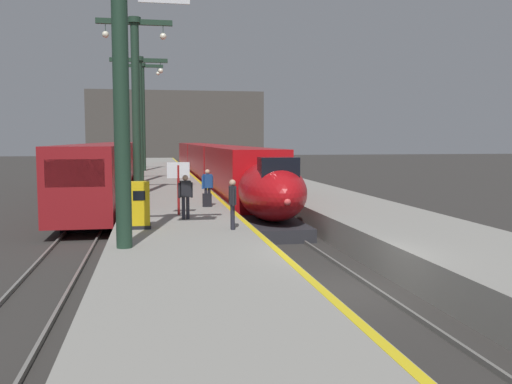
{
  "coord_description": "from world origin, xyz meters",
  "views": [
    {
      "loc": [
        -5.1,
        -14.08,
        4.07
      ],
      "look_at": [
        -0.68,
        9.63,
        1.8
      ],
      "focal_mm": 39.17,
      "sensor_mm": 36.0,
      "label": 1
    }
  ],
  "objects_px": {
    "highspeed_train_main": "(212,164)",
    "regional_train_adjacent": "(109,167)",
    "station_column_mid": "(136,90)",
    "station_column_far": "(140,107)",
    "passenger_mid_platform": "(185,193)",
    "station_column_near": "(122,52)",
    "passenger_near_edge": "(207,185)",
    "departure_info_board": "(178,177)",
    "rolling_suitcase": "(207,200)",
    "passenger_far_waiting": "(233,200)",
    "station_column_distant": "(143,107)",
    "ticket_machine_yellow": "(139,207)"
  },
  "relations": [
    {
      "from": "regional_train_adjacent",
      "to": "station_column_mid",
      "type": "relative_size",
      "value": 3.86
    },
    {
      "from": "station_column_mid",
      "to": "station_column_near",
      "type": "bearing_deg",
      "value": -89.78
    },
    {
      "from": "highspeed_train_main",
      "to": "passenger_mid_platform",
      "type": "relative_size",
      "value": 33.15
    },
    {
      "from": "station_column_mid",
      "to": "highspeed_train_main",
      "type": "bearing_deg",
      "value": 70.93
    },
    {
      "from": "station_column_far",
      "to": "passenger_near_edge",
      "type": "xyz_separation_m",
      "value": [
        3.24,
        -15.56,
        -4.33
      ]
    },
    {
      "from": "station_column_far",
      "to": "rolling_suitcase",
      "type": "height_order",
      "value": "station_column_far"
    },
    {
      "from": "passenger_near_edge",
      "to": "departure_info_board",
      "type": "distance_m",
      "value": 2.91
    },
    {
      "from": "station_column_far",
      "to": "rolling_suitcase",
      "type": "distance_m",
      "value": 16.7
    },
    {
      "from": "station_column_mid",
      "to": "station_column_far",
      "type": "distance_m",
      "value": 9.57
    },
    {
      "from": "highspeed_train_main",
      "to": "regional_train_adjacent",
      "type": "xyz_separation_m",
      "value": [
        -8.1,
        -7.07,
        0.17
      ]
    },
    {
      "from": "highspeed_train_main",
      "to": "station_column_far",
      "type": "distance_m",
      "value": 10.52
    },
    {
      "from": "station_column_far",
      "to": "passenger_near_edge",
      "type": "distance_m",
      "value": 16.47
    },
    {
      "from": "ticket_machine_yellow",
      "to": "station_column_distant",
      "type": "bearing_deg",
      "value": 90.56
    },
    {
      "from": "station_column_near",
      "to": "passenger_far_waiting",
      "type": "distance_m",
      "value": 6.14
    },
    {
      "from": "station_column_far",
      "to": "passenger_far_waiting",
      "type": "bearing_deg",
      "value": -81.16
    },
    {
      "from": "passenger_far_waiting",
      "to": "departure_info_board",
      "type": "distance_m",
      "value": 4.39
    },
    {
      "from": "regional_train_adjacent",
      "to": "ticket_machine_yellow",
      "type": "distance_m",
      "value": 21.88
    },
    {
      "from": "station_column_near",
      "to": "station_column_far",
      "type": "distance_m",
      "value": 24.71
    },
    {
      "from": "station_column_distant",
      "to": "passenger_mid_platform",
      "type": "relative_size",
      "value": 6.09
    },
    {
      "from": "highspeed_train_main",
      "to": "station_column_mid",
      "type": "height_order",
      "value": "station_column_mid"
    },
    {
      "from": "regional_train_adjacent",
      "to": "station_column_near",
      "type": "bearing_deg",
      "value": -84.87
    },
    {
      "from": "passenger_mid_platform",
      "to": "highspeed_train_main",
      "type": "bearing_deg",
      "value": 81.8
    },
    {
      "from": "highspeed_train_main",
      "to": "station_column_far",
      "type": "bearing_deg",
      "value": -128.17
    },
    {
      "from": "station_column_far",
      "to": "departure_info_board",
      "type": "height_order",
      "value": "station_column_far"
    },
    {
      "from": "passenger_mid_platform",
      "to": "departure_info_board",
      "type": "xyz_separation_m",
      "value": [
        -0.2,
        1.34,
        0.52
      ]
    },
    {
      "from": "station_column_near",
      "to": "station_column_far",
      "type": "bearing_deg",
      "value": 90.13
    },
    {
      "from": "passenger_far_waiting",
      "to": "rolling_suitcase",
      "type": "bearing_deg",
      "value": 92.03
    },
    {
      "from": "station_column_far",
      "to": "passenger_mid_platform",
      "type": "distance_m",
      "value": 19.98
    },
    {
      "from": "station_column_near",
      "to": "departure_info_board",
      "type": "xyz_separation_m",
      "value": [
        1.77,
        6.66,
        -3.9
      ]
    },
    {
      "from": "station_column_far",
      "to": "passenger_near_edge",
      "type": "height_order",
      "value": "station_column_far"
    },
    {
      "from": "station_column_far",
      "to": "ticket_machine_yellow",
      "type": "distance_m",
      "value": 21.79
    },
    {
      "from": "highspeed_train_main",
      "to": "station_column_mid",
      "type": "xyz_separation_m",
      "value": [
        -5.9,
        -17.07,
        4.77
      ]
    },
    {
      "from": "station_column_mid",
      "to": "rolling_suitcase",
      "type": "distance_m",
      "value": 8.7
    },
    {
      "from": "regional_train_adjacent",
      "to": "passenger_near_edge",
      "type": "height_order",
      "value": "regional_train_adjacent"
    },
    {
      "from": "station_column_far",
      "to": "station_column_distant",
      "type": "relative_size",
      "value": 0.85
    },
    {
      "from": "station_column_near",
      "to": "passenger_near_edge",
      "type": "bearing_deg",
      "value": 70.85
    },
    {
      "from": "station_column_mid",
      "to": "departure_info_board",
      "type": "distance_m",
      "value": 9.64
    },
    {
      "from": "station_column_mid",
      "to": "departure_info_board",
      "type": "height_order",
      "value": "station_column_mid"
    },
    {
      "from": "station_column_near",
      "to": "ticket_machine_yellow",
      "type": "xyz_separation_m",
      "value": [
        0.29,
        3.41,
        -4.66
      ]
    },
    {
      "from": "ticket_machine_yellow",
      "to": "station_column_far",
      "type": "bearing_deg",
      "value": 90.94
    },
    {
      "from": "passenger_near_edge",
      "to": "passenger_mid_platform",
      "type": "xyz_separation_m",
      "value": [
        -1.21,
        -3.84,
        0.0
      ]
    },
    {
      "from": "station_column_near",
      "to": "station_column_distant",
      "type": "bearing_deg",
      "value": 90.08
    },
    {
      "from": "station_column_far",
      "to": "passenger_mid_platform",
      "type": "height_order",
      "value": "station_column_far"
    },
    {
      "from": "station_column_distant",
      "to": "highspeed_train_main",
      "type": "bearing_deg",
      "value": -50.89
    },
    {
      "from": "rolling_suitcase",
      "to": "passenger_mid_platform",
      "type": "bearing_deg",
      "value": -107.31
    },
    {
      "from": "highspeed_train_main",
      "to": "rolling_suitcase",
      "type": "distance_m",
      "value": 23.27
    },
    {
      "from": "passenger_far_waiting",
      "to": "passenger_mid_platform",
      "type": "bearing_deg",
      "value": 117.53
    },
    {
      "from": "regional_train_adjacent",
      "to": "station_column_far",
      "type": "xyz_separation_m",
      "value": [
        2.2,
        -0.43,
        4.24
      ]
    },
    {
      "from": "station_column_distant",
      "to": "ticket_machine_yellow",
      "type": "bearing_deg",
      "value": -89.44
    },
    {
      "from": "station_column_near",
      "to": "highspeed_train_main",
      "type": "bearing_deg",
      "value": 79.72
    }
  ]
}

